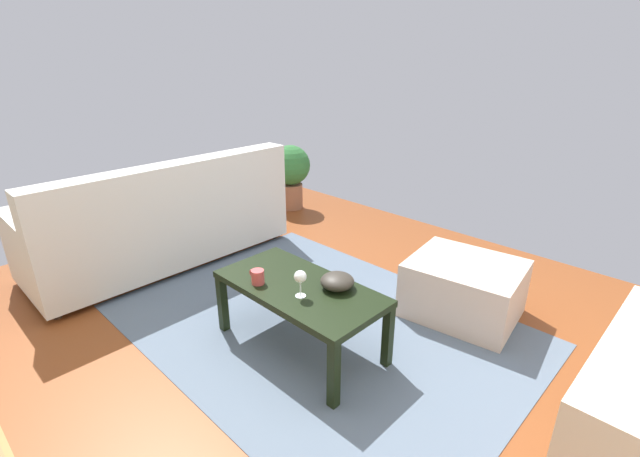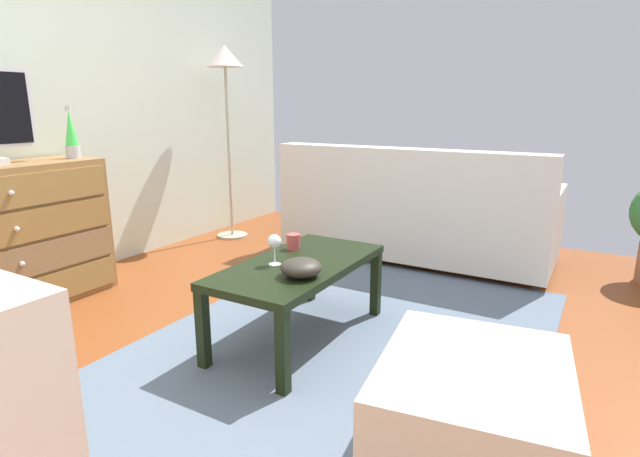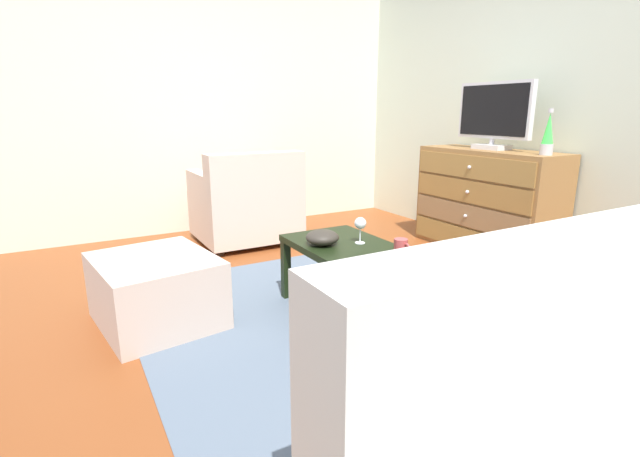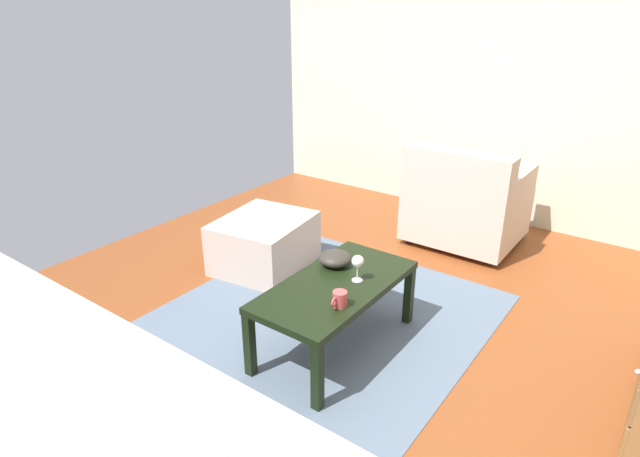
{
  "view_description": "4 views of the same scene",
  "coord_description": "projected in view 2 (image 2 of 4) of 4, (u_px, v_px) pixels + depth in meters",
  "views": [
    {
      "loc": [
        -1.54,
        1.57,
        1.69
      ],
      "look_at": [
        0.08,
        -0.09,
        0.75
      ],
      "focal_mm": 24.9,
      "sensor_mm": 36.0,
      "label": 1
    },
    {
      "loc": [
        -1.93,
        -1.28,
        1.21
      ],
      "look_at": [
        0.14,
        -0.08,
        0.61
      ],
      "focal_mm": 27.88,
      "sensor_mm": 36.0,
      "label": 2
    },
    {
      "loc": [
        2.16,
        -1.37,
        1.18
      ],
      "look_at": [
        -0.06,
        -0.11,
        0.52
      ],
      "focal_mm": 25.62,
      "sensor_mm": 36.0,
      "label": 3
    },
    {
      "loc": [
        2.25,
        1.48,
        1.87
      ],
      "look_at": [
        -0.04,
        -0.19,
        0.64
      ],
      "focal_mm": 29.47,
      "sensor_mm": 36.0,
      "label": 4
    }
  ],
  "objects": [
    {
      "name": "standing_lamp",
      "position": [
        225.0,
        75.0,
        4.33
      ],
      "size": [
        0.32,
        0.32,
        1.71
      ],
      "color": "#A59E8C",
      "rests_on": "ground_plane"
    },
    {
      "name": "area_rug",
      "position": [
        345.0,
        341.0,
        2.6
      ],
      "size": [
        2.6,
        1.9,
        0.01
      ],
      "primitive_type": "cube",
      "color": "slate",
      "rests_on": "ground_plane"
    },
    {
      "name": "couch_large",
      "position": [
        414.0,
        216.0,
        3.96
      ],
      "size": [
        0.85,
        2.09,
        0.9
      ],
      "color": "#332319",
      "rests_on": "ground_plane"
    },
    {
      "name": "bowl_decorative",
      "position": [
        301.0,
        267.0,
        2.32
      ],
      "size": [
        0.19,
        0.19,
        0.09
      ],
      "primitive_type": "ellipsoid",
      "color": "#2E2A23",
      "rests_on": "coffee_table"
    },
    {
      "name": "mug",
      "position": [
        294.0,
        241.0,
        2.77
      ],
      "size": [
        0.11,
        0.08,
        0.08
      ],
      "color": "#B44444",
      "rests_on": "coffee_table"
    },
    {
      "name": "wine_glass",
      "position": [
        274.0,
        242.0,
        2.48
      ],
      "size": [
        0.07,
        0.07,
        0.16
      ],
      "color": "silver",
      "rests_on": "coffee_table"
    },
    {
      "name": "lava_lamp",
      "position": [
        71.0,
        135.0,
        3.17
      ],
      "size": [
        0.09,
        0.09,
        0.33
      ],
      "color": "#B7B7BC",
      "rests_on": "dresser"
    },
    {
      "name": "wall_accent_rear",
      "position": [
        23.0,
        90.0,
        3.23
      ],
      "size": [
        5.43,
        0.12,
        2.6
      ],
      "primitive_type": "cube",
      "color": "beige",
      "rests_on": "ground_plane"
    },
    {
      "name": "ottoman",
      "position": [
        471.0,
        416.0,
        1.66
      ],
      "size": [
        0.78,
        0.69,
        0.39
      ],
      "primitive_type": "cube",
      "rotation": [
        0.0,
        0.0,
        0.14
      ],
      "color": "#C3AD9D",
      "rests_on": "ground_plane"
    },
    {
      "name": "coffee_table",
      "position": [
        299.0,
        272.0,
        2.56
      ],
      "size": [
        1.02,
        0.51,
        0.42
      ],
      "color": "black",
      "rests_on": "ground_plane"
    },
    {
      "name": "ground_plane",
      "position": [
        293.0,
        353.0,
        2.54
      ],
      "size": [
        5.43,
        4.62,
        0.05
      ],
      "primitive_type": "cube",
      "color": "brown"
    }
  ]
}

